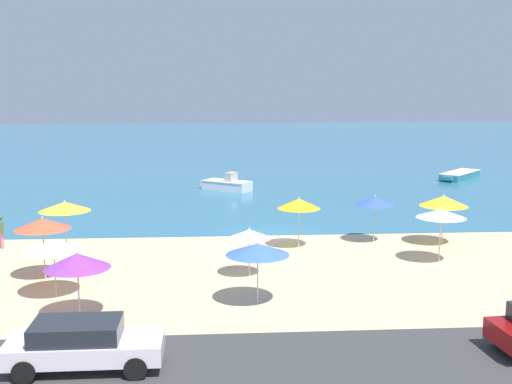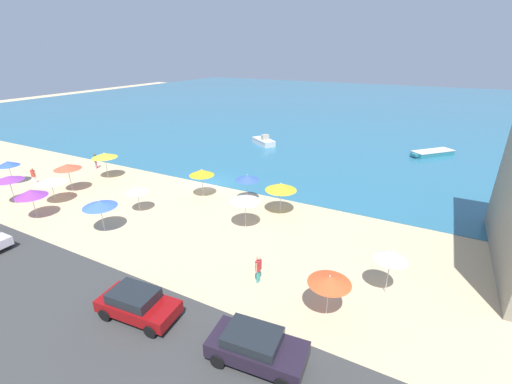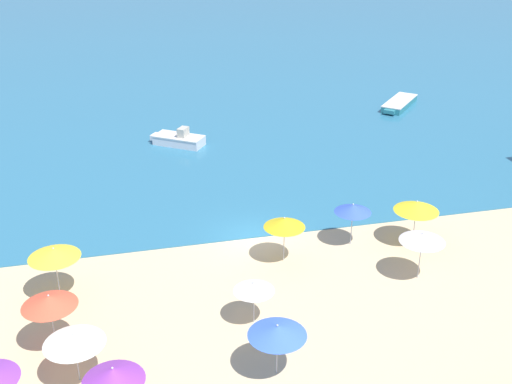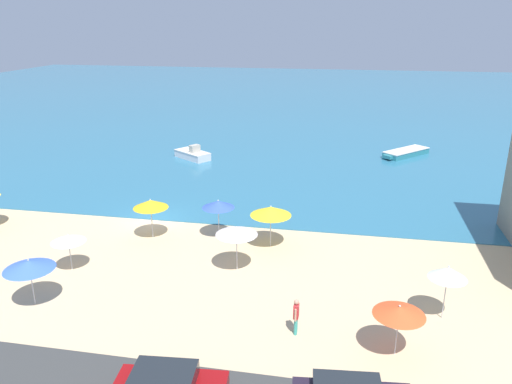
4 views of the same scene
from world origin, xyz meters
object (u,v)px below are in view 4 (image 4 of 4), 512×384
Objects in this scene: beach_umbrella_12 at (29,265)px; beach_umbrella_13 at (68,238)px; skiff_nearshore at (406,153)px; beach_umbrella_3 at (271,211)px; beach_umbrella_8 at (237,231)px; beach_umbrella_11 at (218,204)px; beach_umbrella_2 at (399,311)px; beach_umbrella_5 at (151,204)px; skiff_offshore at (192,154)px; bather_2 at (296,315)px; beach_umbrella_0 at (448,273)px.

beach_umbrella_13 is at bearing 91.62° from beach_umbrella_12.
beach_umbrella_12 is 0.47× the size of skiff_nearshore.
skiff_nearshore is (9.91, 22.99, -1.91)m from beach_umbrella_3.
beach_umbrella_8 is 8.98m from beach_umbrella_13.
beach_umbrella_11 is 1.18× the size of beach_umbrella_13.
skiff_nearshore is at bearing 66.86° from beach_umbrella_8.
beach_umbrella_2 is 32.35m from skiff_nearshore.
beach_umbrella_5 reaches higher than skiff_offshore.
skiff_offshore is (-0.43, 22.98, -1.37)m from beach_umbrella_13.
beach_umbrella_2 is 0.45× the size of skiff_nearshore.
beach_umbrella_5 is at bearing 152.56° from beach_umbrella_8.
beach_umbrella_5 is at bearing 139.66° from bather_2.
skiff_nearshore is at bearing 76.66° from bather_2.
beach_umbrella_5 is 1.03× the size of beach_umbrella_11.
skiff_offshore is (-13.01, 26.55, -0.46)m from bather_2.
beach_umbrella_13 is at bearing -88.93° from skiff_offshore.
beach_umbrella_3 reaches higher than beach_umbrella_11.
beach_umbrella_8 is (-1.31, -3.27, 0.02)m from beach_umbrella_3.
beach_umbrella_0 is 17.31m from beach_umbrella_5.
beach_umbrella_12 is 1.12× the size of beach_umbrella_13.
beach_umbrella_13 is at bearing -119.78° from beach_umbrella_5.
beach_umbrella_0 reaches higher than beach_umbrella_12.
beach_umbrella_2 is at bearing -32.89° from beach_umbrella_5.
skiff_nearshore is at bearing 87.94° from beach_umbrella_0.
skiff_nearshore is (17.30, 23.11, -1.88)m from beach_umbrella_5.
beach_umbrella_2 is 32.19m from skiff_offshore.
beach_umbrella_0 reaches higher than beach_umbrella_2.
beach_umbrella_3 reaches higher than skiff_nearshore.
beach_umbrella_0 is 1.04× the size of beach_umbrella_8.
beach_umbrella_2 is 16.61m from beach_umbrella_12.
beach_umbrella_11 is 1.49× the size of bather_2.
beach_umbrella_3 is 1.05× the size of beach_umbrella_11.
bather_2 is (5.80, -9.17, -1.26)m from beach_umbrella_11.
beach_umbrella_3 is at bearing -59.71° from skiff_offshore.
beach_umbrella_8 is at bearing 125.88° from bather_2.
beach_umbrella_2 reaches higher than skiff_nearshore.
beach_umbrella_13 is 0.51× the size of skiff_offshore.
bather_2 is at bearing -0.25° from beach_umbrella_12.
beach_umbrella_2 is at bearing -36.68° from beach_umbrella_8.
skiff_nearshore is (13.27, 22.30, -1.83)m from beach_umbrella_11.
beach_umbrella_8 is 10.13m from beach_umbrella_12.
beach_umbrella_3 is 11.26m from beach_umbrella_13.
bather_2 is 29.57m from skiff_offshore.
beach_umbrella_3 reaches higher than beach_umbrella_12.
bather_2 is (12.58, -3.57, -0.91)m from beach_umbrella_13.
beach_umbrella_5 is 12.98m from bather_2.
bather_2 is 32.34m from skiff_nearshore.
beach_umbrella_11 is at bearing 39.55° from beach_umbrella_13.
skiff_nearshore is at bearing 66.68° from beach_umbrella_3.
beach_umbrella_13 is 34.38m from skiff_nearshore.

